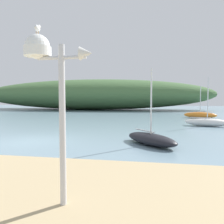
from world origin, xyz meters
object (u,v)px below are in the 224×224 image
(seagull_on_radar, at_px, (37,28))
(sailboat_west_reach, at_px, (207,122))
(mast_structure, at_px, (47,65))
(sailboat_centre_water, at_px, (200,115))
(sailboat_near_shore, at_px, (151,139))

(seagull_on_radar, distance_m, sailboat_west_reach, 16.45)
(mast_structure, height_order, sailboat_west_reach, sailboat_west_reach)
(sailboat_west_reach, bearing_deg, sailboat_centre_water, 81.46)
(sailboat_centre_water, bearing_deg, mast_structure, -109.23)
(sailboat_west_reach, bearing_deg, seagull_on_radar, -114.90)
(sailboat_centre_water, xyz_separation_m, sailboat_near_shore, (-5.74, -15.54, -0.07))
(sailboat_centre_water, relative_size, sailboat_west_reach, 0.94)
(seagull_on_radar, bearing_deg, sailboat_centre_water, 70.36)
(seagull_on_radar, bearing_deg, mast_structure, -4.45)
(sailboat_centre_water, height_order, sailboat_near_shore, sailboat_near_shore)
(sailboat_centre_water, bearing_deg, sailboat_near_shore, -110.28)
(mast_structure, height_order, seagull_on_radar, seagull_on_radar)
(mast_structure, height_order, sailboat_centre_water, sailboat_centre_water)
(mast_structure, distance_m, seagull_on_radar, 0.72)
(mast_structure, xyz_separation_m, sailboat_west_reach, (6.61, 14.64, -2.53))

